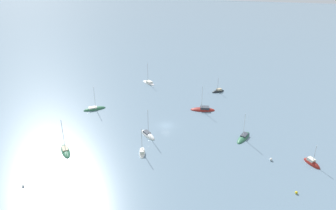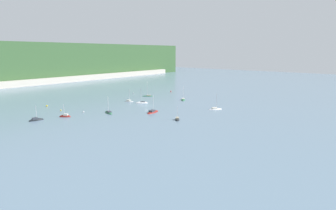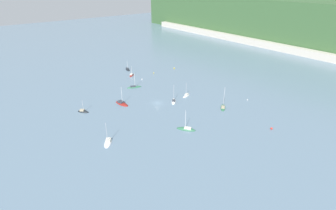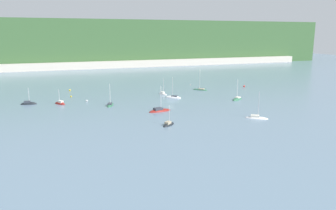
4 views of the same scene
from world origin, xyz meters
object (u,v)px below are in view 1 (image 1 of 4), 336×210
at_px(sailboat_1, 243,138).
at_px(sailboat_6, 149,83).
at_px(sailboat_9, 148,135).
at_px(sailboat_5, 142,152).
at_px(mooring_buoy_4, 296,193).
at_px(sailboat_2, 66,151).
at_px(sailboat_3, 218,91).
at_px(mooring_buoy_0, 271,159).
at_px(sailboat_0, 312,163).
at_px(mooring_buoy_1, 23,186).
at_px(sailboat_7, 95,109).
at_px(sailboat_8, 203,110).

xyz_separation_m(sailboat_1, sailboat_6, (39.47, -35.26, 0.04)).
bearing_deg(sailboat_9, sailboat_5, -40.03).
relative_size(sailboat_1, mooring_buoy_4, 14.36).
bearing_deg(sailboat_2, sailboat_3, 106.52).
distance_m(sailboat_1, sailboat_6, 52.93).
bearing_deg(mooring_buoy_0, sailboat_1, -53.39).
height_order(sailboat_9, mooring_buoy_0, sailboat_9).
relative_size(sailboat_2, sailboat_3, 1.61).
xyz_separation_m(sailboat_0, sailboat_6, (56.80, -44.14, 0.00)).
height_order(sailboat_2, mooring_buoy_1, sailboat_2).
relative_size(sailboat_0, sailboat_7, 0.72).
xyz_separation_m(sailboat_3, mooring_buoy_0, (-18.08, 42.85, 0.25)).
bearing_deg(sailboat_2, sailboat_5, 62.85).
relative_size(mooring_buoy_1, mooring_buoy_4, 0.84).
distance_m(sailboat_0, sailboat_3, 50.44).
bearing_deg(sailboat_0, sailboat_8, -165.15).
xyz_separation_m(sailboat_0, mooring_buoy_1, (65.57, 25.50, 0.14)).
bearing_deg(sailboat_9, sailboat_7, -166.35).
xyz_separation_m(sailboat_7, sailboat_8, (-36.10, -8.35, 0.04)).
distance_m(sailboat_5, sailboat_7, 32.47).
relative_size(sailboat_5, mooring_buoy_0, 10.89).
bearing_deg(sailboat_5, sailboat_8, -37.97).
bearing_deg(sailboat_5, mooring_buoy_4, -117.05).
distance_m(sailboat_5, sailboat_8, 32.30).
bearing_deg(mooring_buoy_0, sailboat_0, -174.49).
relative_size(sailboat_7, mooring_buoy_1, 18.00).
distance_m(sailboat_2, sailboat_5, 20.78).
relative_size(sailboat_5, sailboat_6, 0.87).
distance_m(sailboat_5, sailboat_9, 9.34).
distance_m(sailboat_1, sailboat_2, 50.02).
xyz_separation_m(sailboat_0, sailboat_3, (28.10, -41.89, -0.00)).
distance_m(sailboat_0, mooring_buoy_1, 70.36).
bearing_deg(sailboat_6, sailboat_2, 119.55).
bearing_deg(mooring_buoy_0, sailboat_5, 8.00).
relative_size(sailboat_9, mooring_buoy_0, 13.18).
distance_m(sailboat_1, sailboat_9, 27.80).
bearing_deg(sailboat_5, mooring_buoy_1, 115.46).
relative_size(sailboat_0, sailboat_2, 0.63).
bearing_deg(mooring_buoy_4, sailboat_3, -67.14).
relative_size(sailboat_1, sailboat_3, 1.33).
bearing_deg(sailboat_7, sailboat_1, -44.35).
relative_size(sailboat_6, mooring_buoy_1, 17.70).
bearing_deg(mooring_buoy_4, sailboat_1, -60.48).
distance_m(sailboat_7, sailboat_9, 26.05).
bearing_deg(sailboat_1, mooring_buoy_4, 48.72).
relative_size(sailboat_2, mooring_buoy_4, 17.33).
bearing_deg(sailboat_3, sailboat_5, 33.77).
bearing_deg(mooring_buoy_1, sailboat_8, -124.40).
xyz_separation_m(sailboat_8, mooring_buoy_4, (-26.45, 37.29, 0.19)).
height_order(sailboat_7, sailboat_8, sailboat_8).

